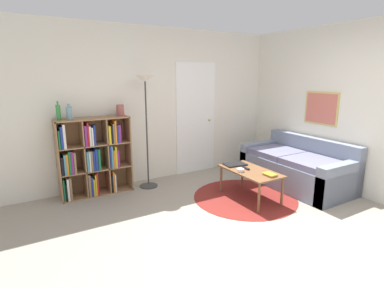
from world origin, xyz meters
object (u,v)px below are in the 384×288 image
couch (298,168)px  coffee_table (250,173)px  bowl (240,170)px  vase_on_shelf (120,110)px  floor_lamp (146,98)px  laptop (235,164)px  bookshelf (92,157)px  bottle_middle (69,113)px  bottle_left (58,112)px

couch → coffee_table: size_ratio=1.89×
couch → bowl: bearing=-178.6°
bowl → vase_on_shelf: bearing=134.7°
floor_lamp → bowl: 1.83m
floor_lamp → bowl: (0.95, -1.21, -1.00)m
coffee_table → bowl: size_ratio=8.63×
vase_on_shelf → laptop: bearing=-35.4°
couch → laptop: 1.17m
bookshelf → bottle_middle: 0.75m
couch → floor_lamp: bearing=151.9°
bowl → couch: bearing=1.4°
bookshelf → bowl: 2.24m
bottle_left → laptop: bearing=-23.9°
couch → coffee_table: couch is taller
coffee_table → floor_lamp: bearing=132.1°
bottle_middle → coffee_table: bearing=-31.0°
coffee_table → bottle_left: (-2.38, 1.37, 0.91)m
coffee_table → vase_on_shelf: vase_on_shelf is taller
laptop → bottle_left: 2.70m
coffee_table → bottle_middle: bearing=149.0°
floor_lamp → bottle_middle: 1.14m
coffee_table → bottle_middle: 2.76m
floor_lamp → bookshelf: bearing=171.6°
vase_on_shelf → coffee_table: bearing=-42.4°
floor_lamp → coffee_table: bearing=-47.9°
coffee_table → bookshelf: bearing=145.3°
couch → bottle_left: (-3.47, 1.31, 1.02)m
laptop → bowl: bearing=-114.5°
bookshelf → floor_lamp: floor_lamp is taller
laptop → floor_lamp: bearing=140.0°
vase_on_shelf → floor_lamp: bearing=-18.7°
bookshelf → couch: bookshelf is taller
couch → coffee_table: (-1.10, -0.06, 0.11)m
couch → vase_on_shelf: 3.07m
laptop → bottle_left: bottle_left is taller
couch → laptop: couch is taller
bowl → vase_on_shelf: (-1.32, 1.34, 0.81)m
vase_on_shelf → bookshelf: bearing=-179.9°
laptop → bottle_middle: bottle_middle is taller
couch → bottle_middle: (-3.34, 1.29, 1.00)m
bottle_left → bottle_middle: size_ratio=1.19×
floor_lamp → couch: size_ratio=1.01×
coffee_table → bowl: 0.19m
bowl → coffee_table: bearing=-8.9°
bowl → laptop: bearing=65.5°
coffee_table → vase_on_shelf: 2.21m
floor_lamp → bottle_middle: (-1.12, 0.11, -0.18)m
bookshelf → bottle_middle: bearing=-175.8°
laptop → bottle_left: size_ratio=1.34×
bottle_middle → bookshelf: bearing=4.2°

